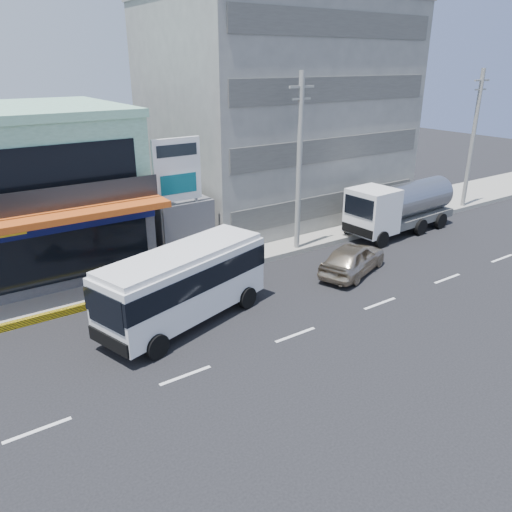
{
  "coord_description": "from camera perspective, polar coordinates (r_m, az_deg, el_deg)",
  "views": [
    {
      "loc": [
        -11.4,
        -13.78,
        10.46
      ],
      "look_at": [
        0.51,
        3.59,
        2.2
      ],
      "focal_mm": 35.0,
      "sensor_mm": 36.0,
      "label": 1
    }
  ],
  "objects": [
    {
      "name": "satellite_dish",
      "position": [
        28.13,
        -9.5,
        6.96
      ],
      "size": [
        1.5,
        1.5,
        0.15
      ],
      "primitive_type": "cylinder",
      "color": "slate",
      "rests_on": "gap_structure"
    },
    {
      "name": "minibus",
      "position": [
        21.0,
        -8.24,
        -2.76
      ],
      "size": [
        8.14,
        4.61,
        3.25
      ],
      "color": "silver",
      "rests_on": "ground"
    },
    {
      "name": "sidewalk",
      "position": [
        30.28,
        0.69,
        1.52
      ],
      "size": [
        70.0,
        5.0,
        0.3
      ],
      "primitive_type": "cube",
      "color": "gray",
      "rests_on": "ground"
    },
    {
      "name": "utility_pole_near",
      "position": [
        27.92,
        4.96,
        10.38
      ],
      "size": [
        1.6,
        0.3,
        10.0
      ],
      "color": "#999993",
      "rests_on": "ground"
    },
    {
      "name": "tanker_truck",
      "position": [
        33.29,
        15.98,
        5.46
      ],
      "size": [
        8.48,
        3.1,
        3.29
      ],
      "color": "white",
      "rests_on": "ground"
    },
    {
      "name": "billboard",
      "position": [
        26.02,
        -8.96,
        8.89
      ],
      "size": [
        2.6,
        0.18,
        6.9
      ],
      "color": "gray",
      "rests_on": "ground"
    },
    {
      "name": "gap_structure",
      "position": [
        29.5,
        -10.13,
        3.91
      ],
      "size": [
        3.0,
        6.0,
        3.5
      ],
      "primitive_type": "cube",
      "color": "#46464B",
      "rests_on": "ground"
    },
    {
      "name": "utility_pole_far",
      "position": [
        39.9,
        23.52,
        12.06
      ],
      "size": [
        1.6,
        0.3,
        10.0
      ],
      "color": "#999993",
      "rests_on": "ground"
    },
    {
      "name": "concrete_building",
      "position": [
        36.03,
        2.28,
        15.9
      ],
      "size": [
        16.0,
        12.0,
        14.0
      ],
      "primitive_type": "cube",
      "color": "gray",
      "rests_on": "ground"
    },
    {
      "name": "motorcycle_rider",
      "position": [
        22.66,
        -12.02,
        -4.35
      ],
      "size": [
        1.97,
        1.05,
        2.4
      ],
      "color": "#56100C",
      "rests_on": "ground"
    },
    {
      "name": "shop_building",
      "position": [
        28.67,
        -26.85,
        6.08
      ],
      "size": [
        12.4,
        11.7,
        8.0
      ],
      "color": "#46464B",
      "rests_on": "ground"
    },
    {
      "name": "sedan",
      "position": [
        26.55,
        11.01,
        -0.27
      ],
      "size": [
        5.22,
        3.49,
        1.65
      ],
      "primitive_type": "imported",
      "rotation": [
        0.0,
        0.0,
        1.92
      ],
      "color": "#B9A88E",
      "rests_on": "ground"
    },
    {
      "name": "ground",
      "position": [
        20.72,
        4.51,
        -8.98
      ],
      "size": [
        120.0,
        120.0,
        0.0
      ],
      "primitive_type": "plane",
      "color": "black",
      "rests_on": "ground"
    }
  ]
}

